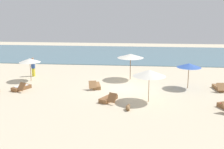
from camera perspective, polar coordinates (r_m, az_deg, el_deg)
The scene contains 12 objects.
ground_plane at distance 21.34m, azimuth 2.13°, elevation -2.95°, with size 60.00×60.00×0.00m, color beige.
ocean_water at distance 37.95m, azimuth 3.77°, elevation 4.25°, with size 48.00×16.00×0.06m, color slate.
umbrella_0 at distance 24.31m, azimuth -16.74°, elevation 2.84°, with size 1.81×1.81×1.96m.
umbrella_1 at distance 21.85m, azimuth 15.74°, elevation 1.83°, with size 1.87×1.87×1.98m.
umbrella_2 at distance 23.79m, azimuth 3.87°, elevation 3.89°, with size 2.30×2.30×2.27m.
umbrella_3 at distance 18.01m, azimuth 7.76°, elevation 0.32°, with size 2.17×2.17×2.17m.
lounger_2 at distance 22.48m, azimuth 21.46°, elevation -2.60°, with size 0.78×1.75×0.68m.
lounger_3 at distance 21.54m, azimuth -3.39°, elevation -2.34°, with size 0.97×1.78×0.69m.
lounger_4 at distance 18.40m, azimuth -0.68°, elevation -5.06°, with size 1.26×1.74×0.72m.
lounger_5 at distance 22.07m, azimuth -18.35°, elevation -2.60°, with size 1.28×1.76×0.71m.
person_0 at distance 26.14m, azimuth -16.10°, elevation 1.53°, with size 0.50×0.50×1.74m.
dog at distance 16.85m, azimuth 3.33°, elevation -6.86°, with size 0.37×0.67×0.31m.
Camera 1 is at (1.25, -20.46, 5.95)m, focal length 43.92 mm.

